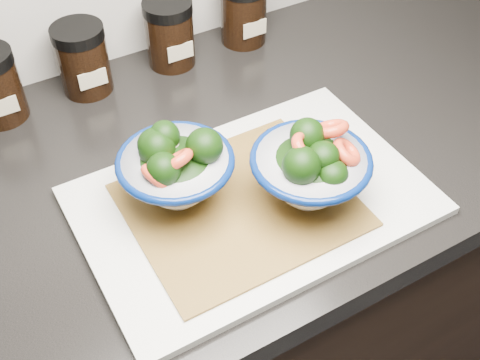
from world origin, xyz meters
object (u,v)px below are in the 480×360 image
bowl_left (175,168)px  spice_jar_c (83,59)px  spice_jar_d (170,33)px  cutting_board (253,201)px  bowl_right (311,170)px  spice_jar_e (244,11)px

bowl_left → spice_jar_c: bearing=92.8°
spice_jar_c → spice_jar_d: size_ratio=1.00×
cutting_board → bowl_right: 0.09m
bowl_left → spice_jar_e: size_ratio=1.33×
spice_jar_c → spice_jar_e: 0.29m
bowl_left → spice_jar_d: bearing=66.0°
spice_jar_e → bowl_right: bearing=-108.4°
cutting_board → spice_jar_e: (0.19, 0.35, 0.05)m
spice_jar_e → spice_jar_d: bearing=180.0°
cutting_board → spice_jar_d: 0.36m
spice_jar_c → cutting_board: bearing=-74.0°
bowl_left → cutting_board: bearing=-29.7°
spice_jar_c → spice_jar_d: bearing=0.0°
cutting_board → spice_jar_c: (-0.10, 0.35, 0.05)m
cutting_board → spice_jar_c: size_ratio=3.98×
bowl_left → bowl_right: bowl_right is taller
bowl_left → spice_jar_c: (-0.01, 0.30, -0.01)m
bowl_left → bowl_right: 0.17m
spice_jar_e → cutting_board: bearing=-118.5°
bowl_right → spice_jar_d: 0.39m
spice_jar_d → spice_jar_e: bearing=0.0°
cutting_board → spice_jar_e: 0.40m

